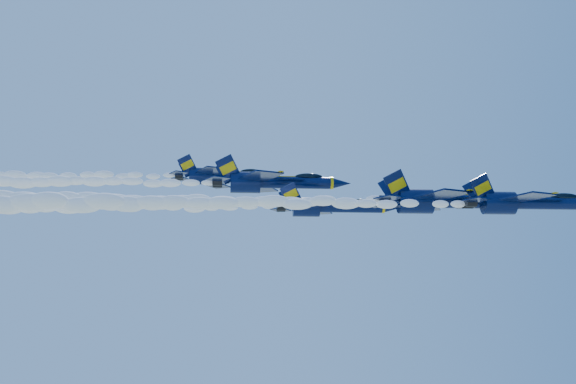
{
  "coord_description": "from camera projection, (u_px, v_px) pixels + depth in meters",
  "views": [
    {
      "loc": [
        -15.08,
        -88.91,
        138.58
      ],
      "look_at": [
        -8.48,
        1.28,
        155.15
      ],
      "focal_mm": 45.0,
      "sensor_mm": 36.0,
      "label": 1
    }
  ],
  "objects": [
    {
      "name": "smoke_trail_jet_fifth",
      "position": [
        4.0,
        175.0,
        105.83
      ],
      "size": [
        50.1,
        2.08,
        1.87
      ],
      "primitive_type": "ellipsoid",
      "color": "white"
    },
    {
      "name": "jet_fifth",
      "position": [
        223.0,
        176.0,
        108.21
      ],
      "size": [
        16.34,
        13.4,
        6.07
      ],
      "color": "#061036"
    },
    {
      "name": "smoke_trail_jet_third",
      "position": [
        76.0,
        207.0,
        89.16
      ],
      "size": [
        50.1,
        2.02,
        1.82
      ],
      "primitive_type": "ellipsoid",
      "color": "white"
    },
    {
      "name": "jet_fourth",
      "position": [
        273.0,
        182.0,
        99.45
      ],
      "size": [
        19.19,
        15.74,
        7.13
      ],
      "color": "#061036"
    },
    {
      "name": "smoke_trail_jet_fourth",
      "position": [
        26.0,
        182.0,
        96.98
      ],
      "size": [
        50.1,
        2.45,
        2.2
      ],
      "primitive_type": "ellipsoid",
      "color": "white"
    },
    {
      "name": "smoke_trail_jet_lead",
      "position": [
        232.0,
        203.0,
        75.65
      ],
      "size": [
        50.1,
        2.05,
        1.84
      ],
      "primitive_type": "ellipsoid",
      "color": "white"
    },
    {
      "name": "jet_lead",
      "position": [
        527.0,
        202.0,
        78.03
      ],
      "size": [
        16.07,
        13.19,
        5.97
      ],
      "color": "#061036"
    },
    {
      "name": "jet_third",
      "position": [
        331.0,
        207.0,
        91.53
      ],
      "size": [
        15.84,
        13.0,
        5.89
      ],
      "color": "#061036"
    },
    {
      "name": "smoke_trail_jet_second",
      "position": [
        164.0,
        201.0,
        82.81
      ],
      "size": [
        50.1,
        2.41,
        2.17
      ],
      "primitive_type": "ellipsoid",
      "color": "white"
    },
    {
      "name": "jet_second",
      "position": [
        446.0,
        201.0,
        85.28
      ],
      "size": [
        18.93,
        15.53,
        7.03
      ],
      "color": "#061036"
    }
  ]
}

